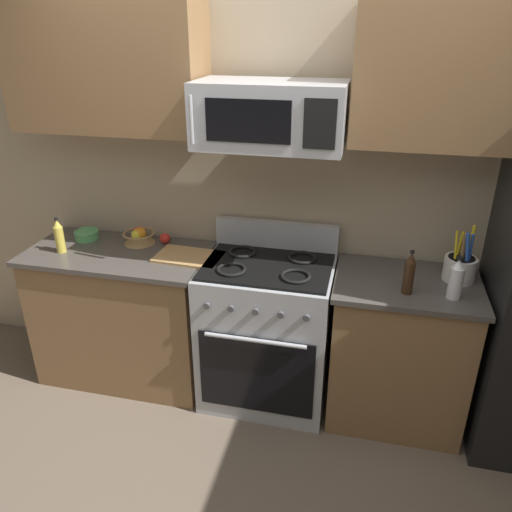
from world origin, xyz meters
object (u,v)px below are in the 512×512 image
(apple_loose, at_px, (165,238))
(bottle_vinegar, at_px, (456,279))
(microwave, at_px, (270,115))
(fruit_basket, at_px, (139,236))
(utensil_crock, at_px, (460,267))
(cutting_board, at_px, (189,257))
(bottle_oil, at_px, (59,236))
(range_oven, at_px, (267,330))
(bottle_soy, at_px, (409,274))
(prep_bowl, at_px, (87,235))

(apple_loose, height_order, bottle_vinegar, bottle_vinegar)
(microwave, bearing_deg, fruit_basket, 171.45)
(fruit_basket, bearing_deg, utensil_crock, -2.10)
(utensil_crock, xyz_separation_m, fruit_basket, (-1.92, 0.07, -0.03))
(fruit_basket, bearing_deg, cutting_board, -20.62)
(apple_loose, relative_size, cutting_board, 0.17)
(utensil_crock, xyz_separation_m, apple_loose, (-1.76, 0.10, -0.04))
(bottle_vinegar, bearing_deg, apple_loose, 169.57)
(bottle_vinegar, relative_size, bottle_oil, 1.03)
(range_oven, distance_m, fruit_basket, 1.01)
(bottle_soy, xyz_separation_m, bottle_oil, (-2.05, 0.05, -0.01))
(utensil_crock, relative_size, prep_bowl, 2.15)
(utensil_crock, height_order, bottle_vinegar, utensil_crock)
(bottle_vinegar, bearing_deg, bottle_oil, 178.80)
(prep_bowl, bearing_deg, utensil_crock, -1.22)
(bottle_vinegar, xyz_separation_m, bottle_oil, (-2.28, 0.05, -0.00))
(bottle_oil, distance_m, prep_bowl, 0.23)
(fruit_basket, height_order, cutting_board, fruit_basket)
(microwave, height_order, cutting_board, microwave)
(prep_bowl, bearing_deg, fruit_basket, 3.51)
(microwave, distance_m, fruit_basket, 1.20)
(cutting_board, bearing_deg, range_oven, -1.27)
(microwave, bearing_deg, apple_loose, 167.36)
(utensil_crock, height_order, cutting_board, utensil_crock)
(fruit_basket, bearing_deg, range_oven, -10.17)
(range_oven, bearing_deg, fruit_basket, 169.83)
(utensil_crock, relative_size, bottle_vinegar, 1.43)
(apple_loose, relative_size, bottle_vinegar, 0.29)
(microwave, height_order, prep_bowl, microwave)
(utensil_crock, relative_size, cutting_board, 0.84)
(apple_loose, xyz_separation_m, bottle_oil, (-0.57, -0.27, 0.07))
(utensil_crock, relative_size, bottle_soy, 1.36)
(utensil_crock, bearing_deg, range_oven, -175.32)
(apple_loose, xyz_separation_m, cutting_board, (0.22, -0.17, -0.03))
(apple_loose, distance_m, cutting_board, 0.28)
(fruit_basket, distance_m, bottle_vinegar, 1.90)
(bottle_soy, distance_m, bottle_vinegar, 0.23)
(apple_loose, height_order, bottle_soy, bottle_soy)
(microwave, bearing_deg, range_oven, -89.97)
(microwave, relative_size, bottle_vinegar, 3.30)
(range_oven, distance_m, prep_bowl, 1.32)
(microwave, bearing_deg, bottle_oil, -175.18)
(cutting_board, xyz_separation_m, prep_bowl, (-0.75, 0.12, 0.02))
(apple_loose, bearing_deg, utensil_crock, -3.19)
(cutting_board, bearing_deg, bottle_soy, -6.54)
(range_oven, bearing_deg, microwave, 90.03)
(utensil_crock, height_order, bottle_oil, utensil_crock)
(utensil_crock, distance_m, fruit_basket, 1.92)
(microwave, bearing_deg, cutting_board, -178.29)
(bottle_soy, xyz_separation_m, bottle_vinegar, (0.23, 0.00, -0.01))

